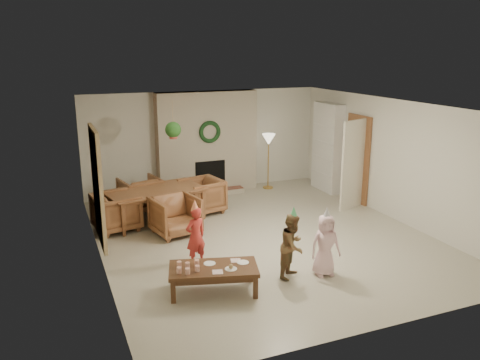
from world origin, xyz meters
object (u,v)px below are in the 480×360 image
dining_chair_right (202,196)px  dining_chair_left (117,212)px  dining_chair_far (140,194)px  coffee_table_top (213,269)px  child_pink (325,245)px  child_red (196,236)px  dining_chair_near (175,216)px  child_plaid (293,246)px  dining_table (157,206)px

dining_chair_right → dining_chair_left: bearing=-90.0°
dining_chair_far → coffee_table_top: bearing=82.0°
dining_chair_right → child_pink: size_ratio=0.83×
coffee_table_top → child_red: child_red is taller
dining_chair_near → dining_chair_far: 1.72m
coffee_table_top → child_red: size_ratio=1.29×
dining_chair_near → child_plaid: 2.75m
dining_chair_right → child_pink: (0.87, -3.65, 0.12)m
dining_chair_near → child_plaid: size_ratio=0.80×
dining_chair_near → coffee_table_top: 2.47m
dining_table → coffee_table_top: (0.10, -3.31, 0.03)m
dining_chair_left → child_pink: size_ratio=0.83×
dining_table → dining_chair_near: 0.86m
dining_chair_right → dining_table: bearing=-90.0°
dining_chair_right → child_pink: bearing=1.6°
child_pink → dining_table: bearing=126.2°
dining_table → dining_chair_right: 1.07m
dining_chair_near → coffee_table_top: bearing=-103.6°
dining_chair_near → child_pink: size_ratio=0.83×
dining_chair_far → dining_chair_left: size_ratio=1.00×
dining_table → child_plaid: child_plaid is taller
child_pink → child_plaid: bearing=171.7°
dining_chair_near → dining_chair_left: (-1.02, 0.67, 0.00)m
child_red → child_plaid: child_plaid is taller
dining_chair_left → dining_chair_near: bearing=-135.0°
dining_chair_left → child_pink: (2.76, -3.26, 0.12)m
child_red → child_pink: size_ratio=1.00×
child_plaid → dining_chair_near: bearing=78.2°
dining_chair_near → coffee_table_top: (-0.08, -2.47, -0.01)m
dining_chair_near → child_red: child_red is taller
dining_chair_right → child_plaid: bearing=-5.8°
dining_chair_right → child_red: bearing=-31.7°
dining_chair_far → child_pink: size_ratio=0.83×
child_plaid → child_pink: (0.51, -0.14, -0.02)m
child_pink → dining_chair_far: bearing=123.1°
dining_chair_far → dining_chair_left: bearing=45.0°
dining_table → child_pink: 3.94m
dining_chair_near → dining_table: bearing=90.0°
child_red → child_plaid: bearing=126.5°
coffee_table_top → dining_chair_far: bearing=109.4°
child_red → dining_chair_far: bearing=-100.4°
dining_chair_right → child_plaid: 3.53m
dining_chair_near → dining_chair_far: bearing=90.0°
dining_chair_right → coffee_table_top: 3.66m
dining_chair_near → dining_chair_right: bearing=38.7°
dining_chair_near → coffee_table_top: dining_chair_near is taller
dining_chair_left → coffee_table_top: size_ratio=0.64×
dining_chair_far → dining_chair_right: (1.23, -0.62, 0.00)m
dining_table → dining_chair_right: bearing=-0.0°
dining_chair_left → child_red: (0.97, -2.13, 0.12)m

